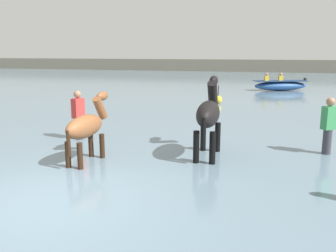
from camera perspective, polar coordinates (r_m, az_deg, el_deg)
name	(u,v)px	position (r m, az deg, el deg)	size (l,w,h in m)	color
ground_plane	(52,216)	(6.41, -18.00, -13.40)	(120.00, 120.00, 0.00)	#666051
water_surface	(185,112)	(15.38, 2.65, 2.30)	(90.00, 90.00, 0.28)	slate
horse_lead_chestnut	(87,128)	(7.96, -12.82, -0.29)	(0.54, 1.62, 1.76)	brown
horse_trailing_black	(209,116)	(8.22, 6.46, 1.66)	(0.54, 1.91, 2.09)	black
boat_near_starboard	(280,85)	(23.52, 17.43, 6.18)	(3.50, 2.34, 1.09)	#28518E
person_onlooker_right	(79,118)	(10.13, -14.02, 1.19)	(0.29, 0.37, 1.63)	#383842
person_wading_close	(328,130)	(9.19, 24.08, -0.55)	(0.38, 0.35, 1.63)	#383842
channel_buoy	(218,99)	(16.89, 7.97, 4.20)	(0.37, 0.37, 0.85)	yellow
far_shoreline	(239,66)	(45.25, 11.24, 9.26)	(80.00, 2.40, 1.74)	#706B5B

